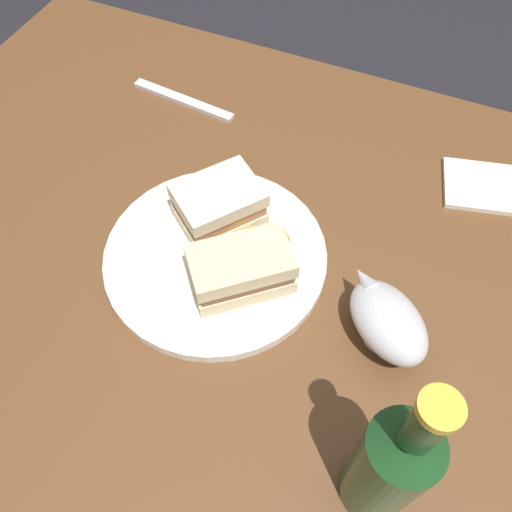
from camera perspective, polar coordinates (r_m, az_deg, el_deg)
ground_plane at (r=1.34m, az=2.32°, el=-18.55°), size 6.00×6.00×0.00m
dining_table at (r=1.00m, az=3.03°, el=-13.14°), size 1.30×0.84×0.71m
plate at (r=0.69m, az=-4.29°, el=-0.05°), size 0.28×0.28×0.02m
sandwich_half_left at (r=0.63m, az=-1.61°, el=-1.42°), size 0.13×0.13×0.06m
sandwich_half_right at (r=0.69m, az=-3.93°, el=5.39°), size 0.13×0.13×0.06m
potato_wedge_front at (r=0.68m, az=-1.63°, el=1.37°), size 0.02×0.05×0.02m
potato_wedge_middle at (r=0.67m, az=2.43°, el=0.20°), size 0.03×0.05×0.02m
potato_wedge_back at (r=0.67m, az=0.99°, el=0.76°), size 0.05×0.03×0.02m
potato_wedge_left_edge at (r=0.68m, az=1.26°, el=1.32°), size 0.05×0.05×0.02m
potato_wedge_right_edge at (r=0.70m, az=-1.90°, el=3.71°), size 0.05×0.02×0.01m
gravy_boat at (r=0.62m, az=13.71°, el=-6.68°), size 0.13×0.13×0.07m
cider_bottle at (r=0.50m, az=14.04°, el=-20.65°), size 0.06×0.06×0.25m
napkin at (r=0.83m, az=22.95°, el=6.78°), size 0.13×0.11×0.01m
fork at (r=0.90m, az=-7.71°, el=16.04°), size 0.18×0.03×0.01m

